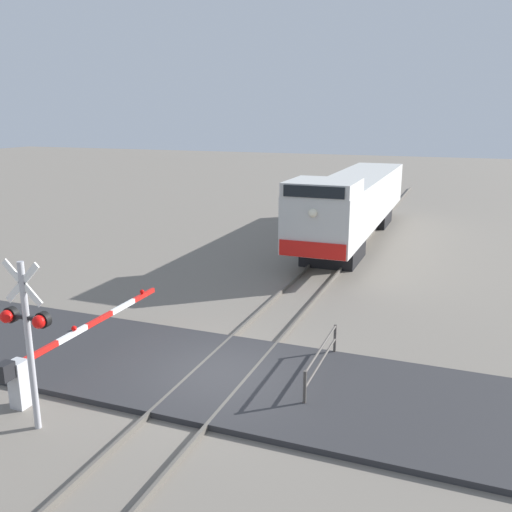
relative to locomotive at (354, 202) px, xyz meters
name	(u,v)px	position (x,y,z in m)	size (l,w,h in m)	color
ground_plane	(221,378)	(0.00, -17.05, -2.08)	(160.00, 160.00, 0.00)	slate
rail_track_left	(196,371)	(-0.72, -17.05, -2.01)	(0.08, 80.00, 0.15)	#59544C
rail_track_right	(247,380)	(0.72, -17.05, -2.01)	(0.08, 80.00, 0.15)	#59544C
road_surface	(221,375)	(0.00, -17.05, -2.01)	(36.00, 4.73, 0.15)	#2D2D30
locomotive	(354,202)	(0.00, 0.00, 0.00)	(2.86, 17.27, 3.99)	black
crossing_signal	(27,328)	(-2.76, -20.65, 0.24)	(1.18, 0.33, 3.78)	#ADADB2
crossing_gate	(46,359)	(-3.76, -19.13, -1.28)	(0.36, 6.48, 1.27)	silver
guard_railing	(321,357)	(2.44, -16.24, -1.45)	(0.08, 3.13, 0.95)	#4C4742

